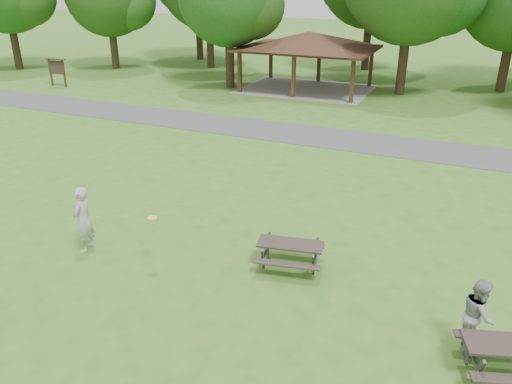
% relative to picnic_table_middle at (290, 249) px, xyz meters
% --- Properties ---
extents(ground, '(160.00, 160.00, 0.00)m').
position_rel_picnic_table_middle_xyz_m(ground, '(-2.63, -2.52, -0.55)').
color(ground, '#3B6A1E').
rests_on(ground, ground).
extents(asphalt_path, '(120.00, 3.20, 0.02)m').
position_rel_picnic_table_middle_xyz_m(asphalt_path, '(-2.63, 11.48, -0.54)').
color(asphalt_path, '#454547').
rests_on(asphalt_path, ground).
extents(pavilion, '(8.60, 7.01, 3.76)m').
position_rel_picnic_table_middle_xyz_m(pavilion, '(-6.63, 21.48, 2.52)').
color(pavilion, '#341C13').
rests_on(pavilion, ground).
extents(notice_board, '(1.60, 0.30, 1.88)m').
position_rel_picnic_table_middle_xyz_m(notice_board, '(-22.63, 15.48, 0.76)').
color(notice_board, '#392214').
rests_on(notice_board, ground).
extents(picnic_table_middle, '(1.93, 1.66, 0.74)m').
position_rel_picnic_table_middle_xyz_m(picnic_table_middle, '(0.00, 0.00, 0.00)').
color(picnic_table_middle, '#2C2420').
rests_on(picnic_table_middle, ground).
extents(frisbee_in_flight, '(0.29, 0.29, 0.02)m').
position_rel_picnic_table_middle_xyz_m(frisbee_in_flight, '(-3.25, -1.43, 0.92)').
color(frisbee_in_flight, yellow).
rests_on(frisbee_in_flight, ground).
extents(frisbee_thrower, '(0.56, 0.76, 1.90)m').
position_rel_picnic_table_middle_xyz_m(frisbee_thrower, '(-5.57, -1.44, 0.41)').
color(frisbee_thrower, '#AEAEB0').
rests_on(frisbee_thrower, ground).
extents(frisbee_catcher, '(0.73, 0.88, 1.64)m').
position_rel_picnic_table_middle_xyz_m(frisbee_catcher, '(4.56, -1.42, 0.27)').
color(frisbee_catcher, gray).
rests_on(frisbee_catcher, ground).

